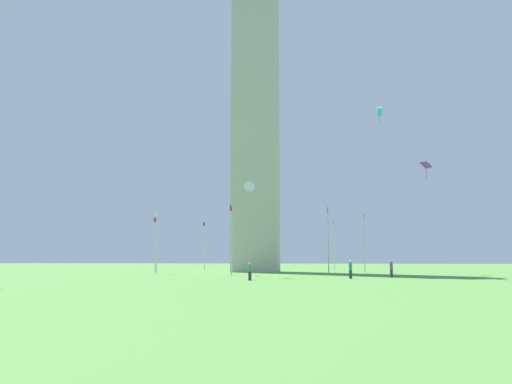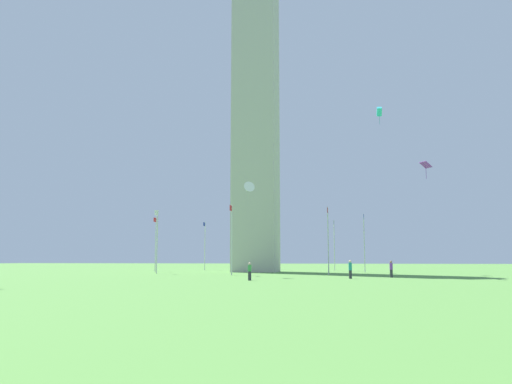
{
  "view_description": "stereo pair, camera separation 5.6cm",
  "coord_description": "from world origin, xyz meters",
  "px_view_note": "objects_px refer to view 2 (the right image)",
  "views": [
    {
      "loc": [
        74.43,
        13.84,
        1.92
      ],
      "look_at": [
        0.0,
        0.0,
        11.83
      ],
      "focal_mm": 35.84,
      "sensor_mm": 36.0,
      "label": 1
    },
    {
      "loc": [
        74.42,
        13.89,
        1.92
      ],
      "look_at": [
        0.0,
        0.0,
        11.83
      ],
      "focal_mm": 35.84,
      "sensor_mm": 36.0,
      "label": 2
    }
  ],
  "objects_px": {
    "obelisk_monument": "(256,82)",
    "flagpole_n": "(232,236)",
    "flagpole_s": "(272,244)",
    "flagpole_sw": "(205,243)",
    "flagpole_w": "(156,242)",
    "kite_purple_diamond": "(426,165)",
    "person_purple_shirt": "(391,269)",
    "flagpole_ne": "(328,237)",
    "flagpole_nw": "(157,238)",
    "person_green_shirt": "(250,272)",
    "kite_cyan_box": "(379,112)",
    "kite_white_delta": "(248,189)",
    "person_teal_shirt": "(350,269)",
    "flagpole_se": "(334,243)",
    "flagpole_e": "(364,240)"
  },
  "relations": [
    {
      "from": "flagpole_w",
      "to": "kite_purple_diamond",
      "type": "height_order",
      "value": "kite_purple_diamond"
    },
    {
      "from": "obelisk_monument",
      "to": "kite_cyan_box",
      "type": "height_order",
      "value": "obelisk_monument"
    },
    {
      "from": "flagpole_nw",
      "to": "kite_cyan_box",
      "type": "xyz_separation_m",
      "value": [
        -6.71,
        29.13,
        17.43
      ]
    },
    {
      "from": "kite_cyan_box",
      "to": "kite_purple_diamond",
      "type": "distance_m",
      "value": 18.18
    },
    {
      "from": "obelisk_monument",
      "to": "flagpole_ne",
      "type": "height_order",
      "value": "obelisk_monument"
    },
    {
      "from": "flagpole_sw",
      "to": "kite_white_delta",
      "type": "bearing_deg",
      "value": 23.99
    },
    {
      "from": "flagpole_e",
      "to": "flagpole_w",
      "type": "height_order",
      "value": "same"
    },
    {
      "from": "kite_white_delta",
      "to": "flagpole_w",
      "type": "bearing_deg",
      "value": -137.62
    },
    {
      "from": "obelisk_monument",
      "to": "person_green_shirt",
      "type": "distance_m",
      "value": 40.97
    },
    {
      "from": "flagpole_e",
      "to": "flagpole_s",
      "type": "height_order",
      "value": "same"
    },
    {
      "from": "flagpole_n",
      "to": "person_teal_shirt",
      "type": "height_order",
      "value": "flagpole_n"
    },
    {
      "from": "flagpole_ne",
      "to": "flagpole_w",
      "type": "relative_size",
      "value": 1.0
    },
    {
      "from": "kite_purple_diamond",
      "to": "flagpole_w",
      "type": "bearing_deg",
      "value": -116.78
    },
    {
      "from": "obelisk_monument",
      "to": "kite_white_delta",
      "type": "height_order",
      "value": "obelisk_monument"
    },
    {
      "from": "person_teal_shirt",
      "to": "kite_purple_diamond",
      "type": "xyz_separation_m",
      "value": [
        -4.56,
        8.09,
        10.82
      ]
    },
    {
      "from": "flagpole_nw",
      "to": "kite_white_delta",
      "type": "relative_size",
      "value": 3.41
    },
    {
      "from": "person_purple_shirt",
      "to": "kite_white_delta",
      "type": "xyz_separation_m",
      "value": [
        0.67,
        -14.92,
        8.64
      ]
    },
    {
      "from": "flagpole_se",
      "to": "kite_white_delta",
      "type": "height_order",
      "value": "kite_white_delta"
    },
    {
      "from": "person_purple_shirt",
      "to": "kite_white_delta",
      "type": "height_order",
      "value": "kite_white_delta"
    },
    {
      "from": "flagpole_w",
      "to": "person_purple_shirt",
      "type": "bearing_deg",
      "value": 59.56
    },
    {
      "from": "flagpole_s",
      "to": "kite_purple_diamond",
      "type": "xyz_separation_m",
      "value": [
        34.57,
        21.8,
        7.17
      ]
    },
    {
      "from": "flagpole_w",
      "to": "person_teal_shirt",
      "type": "distance_m",
      "value": 37.77
    },
    {
      "from": "flagpole_se",
      "to": "person_purple_shirt",
      "type": "xyz_separation_m",
      "value": [
        30.76,
        6.76,
        -3.69
      ]
    },
    {
      "from": "kite_cyan_box",
      "to": "kite_white_delta",
      "type": "distance_m",
      "value": 25.31
    },
    {
      "from": "kite_cyan_box",
      "to": "kite_white_delta",
      "type": "xyz_separation_m",
      "value": [
        15.99,
        -15.14,
        -12.48
      ]
    },
    {
      "from": "flagpole_nw",
      "to": "person_green_shirt",
      "type": "relative_size",
      "value": 5.21
    },
    {
      "from": "flagpole_s",
      "to": "flagpole_w",
      "type": "relative_size",
      "value": 1.0
    },
    {
      "from": "flagpole_sw",
      "to": "person_purple_shirt",
      "type": "distance_m",
      "value": 42.38
    },
    {
      "from": "flagpole_w",
      "to": "flagpole_nw",
      "type": "bearing_deg",
      "value": 22.5
    },
    {
      "from": "flagpole_n",
      "to": "kite_white_delta",
      "type": "distance_m",
      "value": 7.42
    },
    {
      "from": "flagpole_se",
      "to": "person_teal_shirt",
      "type": "relative_size",
      "value": 4.66
    },
    {
      "from": "flagpole_w",
      "to": "person_teal_shirt",
      "type": "height_order",
      "value": "flagpole_w"
    },
    {
      "from": "flagpole_n",
      "to": "person_teal_shirt",
      "type": "bearing_deg",
      "value": 60.37
    },
    {
      "from": "person_teal_shirt",
      "to": "kite_cyan_box",
      "type": "relative_size",
      "value": 0.73
    },
    {
      "from": "flagpole_ne",
      "to": "flagpole_sw",
      "type": "distance_m",
      "value": 31.33
    },
    {
      "from": "flagpole_sw",
      "to": "kite_white_delta",
      "type": "height_order",
      "value": "kite_white_delta"
    },
    {
      "from": "flagpole_s",
      "to": "flagpole_nw",
      "type": "distance_m",
      "value": 28.94
    },
    {
      "from": "person_green_shirt",
      "to": "flagpole_s",
      "type": "bearing_deg",
      "value": -7.12
    },
    {
      "from": "flagpole_w",
      "to": "flagpole_nw",
      "type": "distance_m",
      "value": 11.99
    },
    {
      "from": "flagpole_sw",
      "to": "kite_white_delta",
      "type": "xyz_separation_m",
      "value": [
        31.43,
        13.99,
        4.95
      ]
    },
    {
      "from": "person_green_shirt",
      "to": "person_teal_shirt",
      "type": "bearing_deg",
      "value": -69.68
    },
    {
      "from": "flagpole_ne",
      "to": "flagpole_w",
      "type": "distance_m",
      "value": 28.94
    },
    {
      "from": "flagpole_s",
      "to": "flagpole_nw",
      "type": "height_order",
      "value": "same"
    },
    {
      "from": "flagpole_sw",
      "to": "person_purple_shirt",
      "type": "bearing_deg",
      "value": 43.22
    },
    {
      "from": "flagpole_se",
      "to": "flagpole_w",
      "type": "relative_size",
      "value": 1.0
    },
    {
      "from": "flagpole_s",
      "to": "flagpole_sw",
      "type": "distance_m",
      "value": 11.99
    },
    {
      "from": "flagpole_ne",
      "to": "kite_white_delta",
      "type": "xyz_separation_m",
      "value": [
        9.28,
        -8.16,
        4.95
      ]
    },
    {
      "from": "obelisk_monument",
      "to": "flagpole_n",
      "type": "relative_size",
      "value": 6.97
    },
    {
      "from": "flagpole_sw",
      "to": "flagpole_e",
      "type": "bearing_deg",
      "value": 67.5
    },
    {
      "from": "obelisk_monument",
      "to": "flagpole_s",
      "type": "xyz_separation_m",
      "value": [
        -15.61,
        0.0,
        -24.38
      ]
    }
  ]
}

